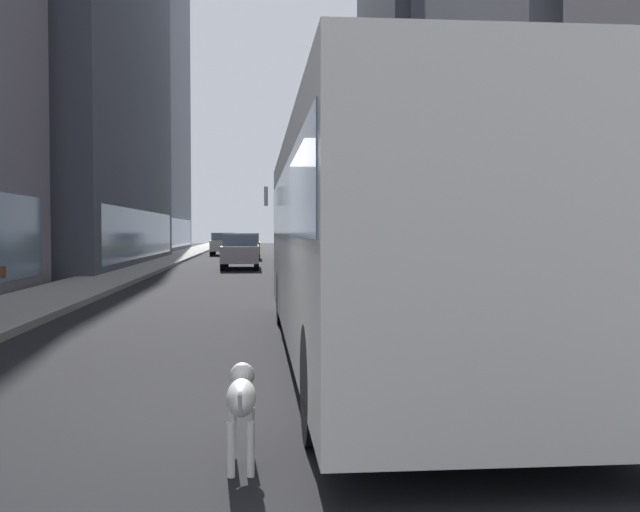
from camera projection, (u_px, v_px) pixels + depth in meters
The scene contains 12 objects.
ground_plane at pixel (264, 261), 41.76m from camera, with size 120.00×120.00×0.00m, color black.
sidewalk_left at pixel (165, 260), 41.25m from camera, with size 2.40×110.00×0.15m, color #9E9991.
sidewalk_right at pixel (361, 259), 42.26m from camera, with size 2.40×110.00×0.15m, color #ADA89E.
building_left_far at pixel (122, 59), 61.51m from camera, with size 9.55×22.68×33.04m.
building_right_far at pixel (448, 112), 46.06m from camera, with size 9.89×14.58×18.79m.
transit_bus at pixel (374, 231), 10.14m from camera, with size 2.78×11.53×3.05m.
car_silver_sedan at pixel (240, 251), 33.33m from camera, with size 1.70×4.56×1.62m.
car_black_suv at pixel (310, 246), 43.76m from camera, with size 1.72×4.36×1.62m.
car_white_van at pixel (224, 244), 51.48m from camera, with size 1.79×4.19×1.62m.
car_yellow_taxi at pixel (244, 246), 44.06m from camera, with size 1.92×4.28×1.62m.
box_truck at pixel (360, 234), 22.68m from camera, with size 2.30×7.50×3.05m.
dalmatian_dog at pixel (242, 398), 5.42m from camera, with size 0.22×0.96×0.72m.
Camera 1 is at (-0.46, -6.84, 1.78)m, focal length 40.21 mm.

